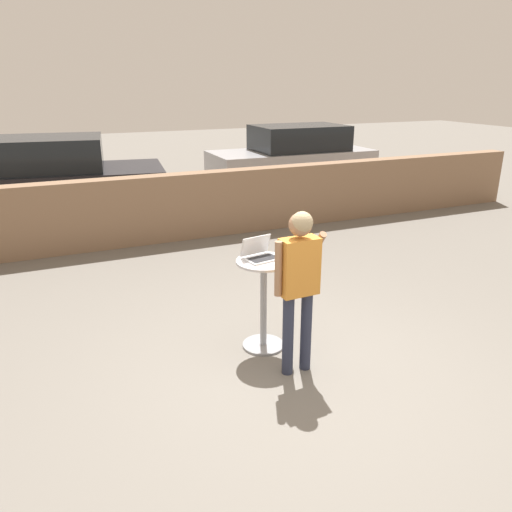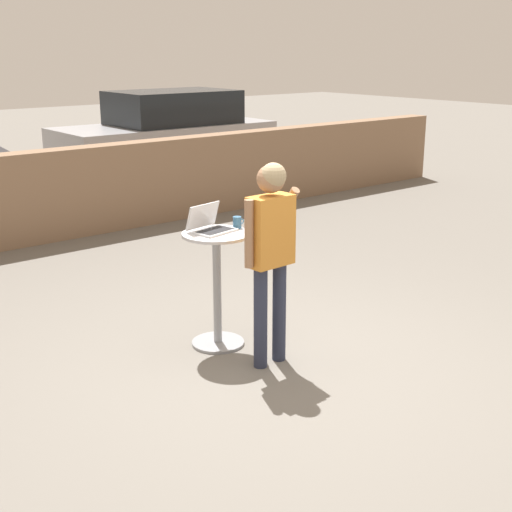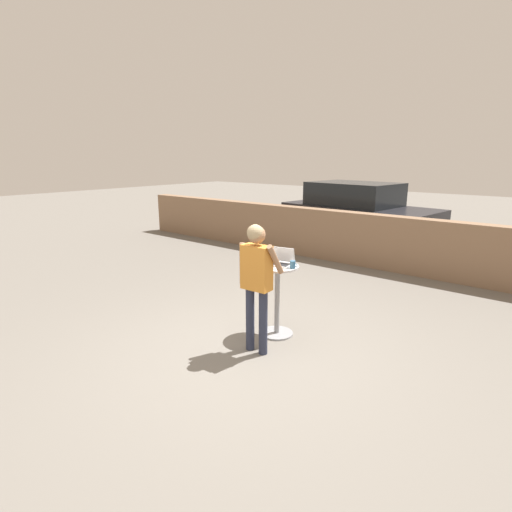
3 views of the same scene
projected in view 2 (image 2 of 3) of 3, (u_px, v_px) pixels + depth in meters
The scene contains 7 objects.
ground_plane at pixel (279, 368), 5.72m from camera, with size 50.00×50.00×0.00m, color slate.
pavement_kerb at pixel (30, 198), 9.19m from camera, with size 15.77×0.35×1.19m.
cafe_table at pixel (217, 280), 6.02m from camera, with size 0.58×0.58×1.00m.
laptop at pixel (210, 225), 5.93m from camera, with size 0.39×0.34×0.23m.
coffee_mug at pixel (237, 222), 6.04m from camera, with size 0.11×0.07×0.10m.
standing_person at pixel (270, 240), 5.52m from camera, with size 0.51×0.37×1.65m.
parked_car_near_street at pixel (167, 133), 13.98m from camera, with size 4.28×1.95×1.64m.
Camera 2 is at (-3.46, -3.92, 2.49)m, focal length 50.00 mm.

